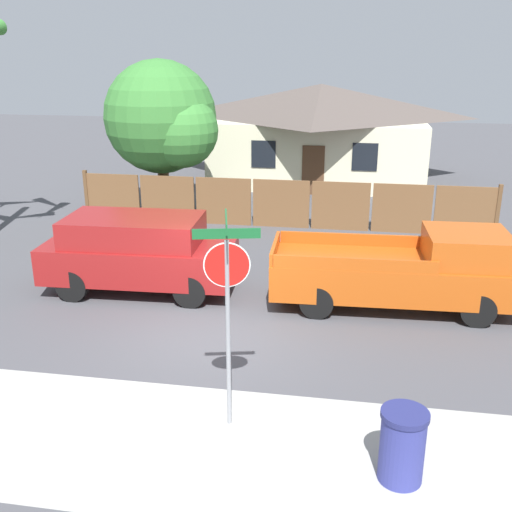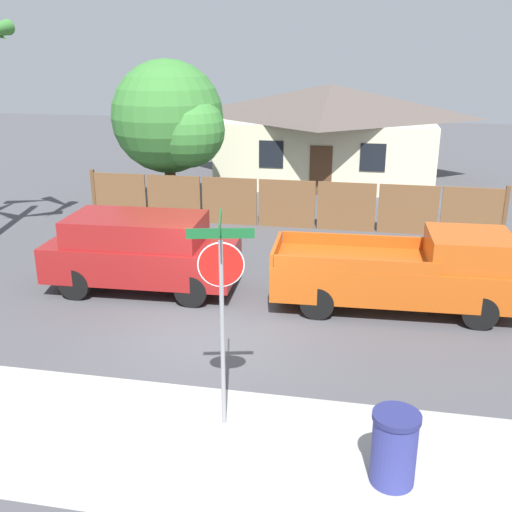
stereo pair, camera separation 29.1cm
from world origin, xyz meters
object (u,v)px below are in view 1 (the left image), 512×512
object	(u,v)px
stop_sign	(227,288)
house	(320,130)
orange_pickup	(406,271)
trash_bin	(402,446)
red_suv	(138,251)
oak_tree	(165,120)

from	to	relation	value
stop_sign	house	bearing A→B (deg)	76.82
orange_pickup	trash_bin	world-z (taller)	orange_pickup
house	red_suv	distance (m)	15.11
house	trash_bin	bearing A→B (deg)	-83.02
oak_tree	stop_sign	xyz separation A→B (m)	(4.89, -12.44, -0.97)
oak_tree	red_suv	xyz separation A→B (m)	(1.57, -7.35, -2.29)
house	red_suv	bearing A→B (deg)	-103.05
red_suv	orange_pickup	world-z (taller)	red_suv
stop_sign	trash_bin	world-z (taller)	stop_sign
red_suv	stop_sign	distance (m)	6.23
house	stop_sign	distance (m)	19.77
house	stop_sign	bearing A→B (deg)	-90.22
house	red_suv	size ratio (longest dim) A/B	2.09
house	red_suv	world-z (taller)	house
house	oak_tree	size ratio (longest dim) A/B	1.82
house	orange_pickup	distance (m)	15.01
orange_pickup	stop_sign	distance (m)	6.11
house	trash_bin	world-z (taller)	house
house	oak_tree	xyz separation A→B (m)	(-4.97, -7.33, 1.14)
oak_tree	orange_pickup	distance (m)	11.06
orange_pickup	oak_tree	bearing A→B (deg)	134.92
red_suv	trash_bin	distance (m)	8.45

